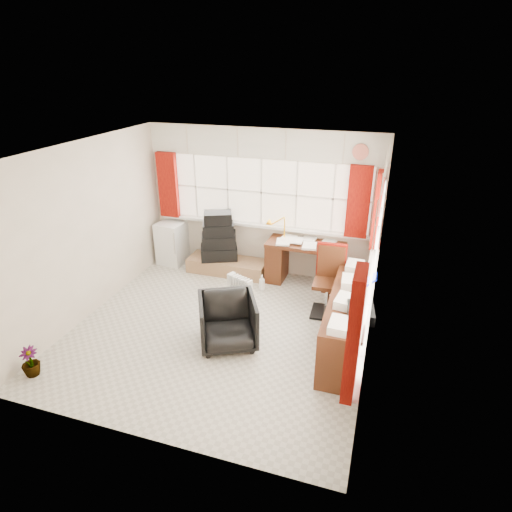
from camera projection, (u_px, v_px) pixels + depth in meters
The scene contains 20 objects.
ground at pixel (220, 330), 6.03m from camera, with size 4.00×4.00×0.00m, color beige.
room_walls at pixel (216, 231), 5.41m from camera, with size 4.00×4.00×4.00m.
window_back at pixel (261, 222), 7.32m from camera, with size 3.70×0.12×3.60m.
window_right at pixel (368, 292), 5.10m from camera, with size 0.12×3.70×3.60m.
curtains at pixel (303, 218), 5.97m from camera, with size 3.83×3.83×1.15m.
overhead_cabinets at pixel (310, 160), 5.67m from camera, with size 3.98×3.98×0.48m.
desk at pixel (306, 260), 7.16m from camera, with size 1.29×0.66×0.78m.
desk_lamp at pixel (285, 224), 7.02m from camera, with size 0.16×0.14×0.41m.
task_chair at pixel (330, 277), 6.28m from camera, with size 0.46×0.48×1.06m.
office_chair at pixel (228, 321), 5.61m from camera, with size 0.73×0.75×0.68m, color black.
radiator at pixel (241, 297), 6.41m from camera, with size 0.40×0.29×0.56m.
credenza at pixel (348, 319), 5.57m from camera, with size 0.50×2.00×0.85m.
file_tray at pixel (361, 313), 4.93m from camera, with size 0.30×0.38×0.13m, color black.
tv_bench at pixel (227, 266), 7.62m from camera, with size 1.40×0.50×0.25m, color #A97C54.
crt_tv at pixel (221, 242), 7.65m from camera, with size 0.64×0.61×0.48m.
hifi_stack at pixel (219, 238), 7.45m from camera, with size 0.74×0.62×0.86m.
mini_fridge at pixel (172, 243), 7.89m from camera, with size 0.50×0.51×0.78m.
spray_bottle_a at pixel (262, 283), 7.01m from camera, with size 0.11×0.11×0.28m, color white.
spray_bottle_b at pixel (232, 297), 6.67m from camera, with size 0.09×0.10×0.21m, color #93DBCE.
flower_vase at pixel (30, 362), 5.10m from camera, with size 0.21×0.21×0.38m, color black.
Camera 1 is at (2.01, -4.66, 3.47)m, focal length 30.00 mm.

